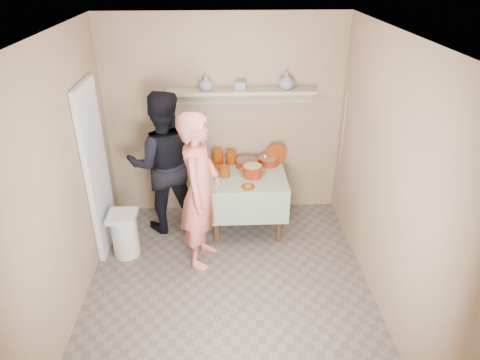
{
  "coord_description": "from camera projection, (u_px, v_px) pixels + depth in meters",
  "views": [
    {
      "loc": [
        -0.05,
        -3.42,
        3.16
      ],
      "look_at": [
        0.15,
        0.75,
        0.95
      ],
      "focal_mm": 32.0,
      "sensor_mm": 36.0,
      "label": 1
    }
  ],
  "objects": [
    {
      "name": "wall_shelf",
      "position": [
        241.0,
        93.0,
        5.19
      ],
      "size": [
        1.8,
        0.25,
        0.21
      ],
      "color": "tan",
      "rests_on": "room_shell"
    },
    {
      "name": "ceramic_box",
      "position": [
        241.0,
        86.0,
        5.13
      ],
      "size": [
        0.14,
        0.12,
        0.09
      ],
      "primitive_type": "cube",
      "rotation": [
        0.0,
        0.0,
        -0.19
      ],
      "color": "navy",
      "rests_on": "wall_shelf"
    },
    {
      "name": "ground",
      "position": [
        229.0,
        293.0,
        4.5
      ],
      "size": [
        3.5,
        3.5,
        0.0
      ],
      "primitive_type": "plane",
      "color": "#665950",
      "rests_on": "ground"
    },
    {
      "name": "serving_table",
      "position": [
        246.0,
        182.0,
        5.35
      ],
      "size": [
        0.97,
        0.97,
        0.76
      ],
      "color": "#4C2D16",
      "rests_on": "ground"
    },
    {
      "name": "room_shell",
      "position": [
        227.0,
        154.0,
        3.75
      ],
      "size": [
        3.04,
        3.54,
        2.62
      ],
      "color": "#9D8160",
      "rests_on": "ground"
    },
    {
      "name": "ladle",
      "position": [
        265.0,
        157.0,
        5.46
      ],
      "size": [
        0.08,
        0.26,
        0.19
      ],
      "color": "silver",
      "rests_on": "cazuela_meat_b"
    },
    {
      "name": "plate_stack_b",
      "position": [
        231.0,
        157.0,
        5.51
      ],
      "size": [
        0.14,
        0.14,
        0.17
      ],
      "primitive_type": "cylinder",
      "color": "#742706",
      "rests_on": "serving_table"
    },
    {
      "name": "electrical_cord",
      "position": [
        344.0,
        129.0,
        5.29
      ],
      "size": [
        0.01,
        0.05,
        0.9
      ],
      "color": "silver",
      "rests_on": "wall_shelf"
    },
    {
      "name": "vase_right",
      "position": [
        286.0,
        81.0,
        5.12
      ],
      "size": [
        0.2,
        0.2,
        0.2
      ],
      "primitive_type": "imported",
      "rotation": [
        0.0,
        0.0,
        0.06
      ],
      "color": "navy",
      "rests_on": "wall_shelf"
    },
    {
      "name": "trash_bin",
      "position": [
        125.0,
        234.0,
        4.97
      ],
      "size": [
        0.32,
        0.32,
        0.56
      ],
      "color": "silver",
      "rests_on": "ground"
    },
    {
      "name": "tile_panel",
      "position": [
        97.0,
        171.0,
        4.81
      ],
      "size": [
        0.06,
        0.7,
        2.0
      ],
      "primitive_type": "cube",
      "color": "silver",
      "rests_on": "ground"
    },
    {
      "name": "person_helper",
      "position": [
        164.0,
        163.0,
        5.21
      ],
      "size": [
        0.96,
        0.8,
        1.81
      ],
      "primitive_type": "imported",
      "rotation": [
        0.0,
        0.0,
        -3.0
      ],
      "color": "black",
      "rests_on": "ground"
    },
    {
      "name": "empty_bowl",
      "position": [
        218.0,
        168.0,
        5.37
      ],
      "size": [
        0.16,
        0.16,
        0.05
      ],
      "primitive_type": "cylinder",
      "color": "#742706",
      "rests_on": "serving_table"
    },
    {
      "name": "person_cook",
      "position": [
        200.0,
        192.0,
        4.6
      ],
      "size": [
        0.56,
        0.73,
        1.8
      ],
      "primitive_type": "imported",
      "rotation": [
        0.0,
        0.0,
        1.36
      ],
      "color": "#D2665B",
      "rests_on": "ground"
    },
    {
      "name": "propped_lid",
      "position": [
        276.0,
        155.0,
        5.49
      ],
      "size": [
        0.29,
        0.09,
        0.28
      ],
      "primitive_type": "cylinder",
      "rotation": [
        1.48,
        0.0,
        0.18
      ],
      "color": "#742706",
      "rests_on": "serving_table"
    },
    {
      "name": "plate_stack_a",
      "position": [
        218.0,
        157.0,
        5.49
      ],
      "size": [
        0.15,
        0.15,
        0.19
      ],
      "primitive_type": "cylinder",
      "color": "#742706",
      "rests_on": "serving_table"
    },
    {
      "name": "cazuela_meat_a",
      "position": [
        247.0,
        162.0,
        5.43
      ],
      "size": [
        0.3,
        0.3,
        0.1
      ],
      "color": "maroon",
      "rests_on": "serving_table"
    },
    {
      "name": "cazuela_rice",
      "position": [
        252.0,
        170.0,
        5.18
      ],
      "size": [
        0.33,
        0.25,
        0.14
      ],
      "color": "maroon",
      "rests_on": "serving_table"
    },
    {
      "name": "bowl_stack",
      "position": [
        225.0,
        172.0,
        5.19
      ],
      "size": [
        0.13,
        0.13,
        0.13
      ],
      "primitive_type": "cylinder",
      "color": "#742706",
      "rests_on": "serving_table"
    },
    {
      "name": "vase_left",
      "position": [
        206.0,
        83.0,
        5.07
      ],
      "size": [
        0.19,
        0.19,
        0.18
      ],
      "primitive_type": "imported",
      "rotation": [
        0.0,
        0.0,
        0.12
      ],
      "color": "navy",
      "rests_on": "wall_shelf"
    },
    {
      "name": "cazuela_meat_b",
      "position": [
        268.0,
        160.0,
        5.49
      ],
      "size": [
        0.28,
        0.28,
        0.1
      ],
      "color": "maroon",
      "rests_on": "serving_table"
    },
    {
      "name": "front_plate",
      "position": [
        248.0,
        187.0,
        4.96
      ],
      "size": [
        0.16,
        0.16,
        0.03
      ],
      "color": "#742706",
      "rests_on": "serving_table"
    }
  ]
}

